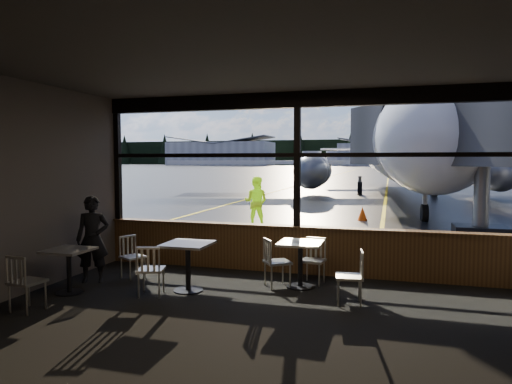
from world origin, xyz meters
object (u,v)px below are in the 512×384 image
at_px(jet_bridge, 459,156).
at_px(chair_near_e, 349,277).
at_px(airliner, 399,107).
at_px(chair_near_w, 277,263).
at_px(cone_nose, 362,213).
at_px(cafe_table_near, 300,265).
at_px(cafe_table_mid, 188,267).
at_px(cafe_table_left, 69,271).
at_px(passenger, 93,239).
at_px(ground_crew, 256,202).
at_px(chair_left_s, 27,282).
at_px(chair_mid_w, 133,257).
at_px(chair_mid_s, 151,270).
at_px(chair_near_n, 313,261).

height_order(jet_bridge, chair_near_e, jet_bridge).
bearing_deg(airliner, chair_near_w, -99.76).
bearing_deg(chair_near_e, cone_nose, -5.68).
bearing_deg(cafe_table_near, cafe_table_mid, -156.80).
distance_m(chair_near_e, chair_near_w, 1.41).
bearing_deg(cafe_table_near, cafe_table_left, -158.46).
relative_size(airliner, passenger, 22.52).
bearing_deg(cone_nose, ground_crew, -140.88).
height_order(cafe_table_near, chair_near_e, chair_near_e).
relative_size(jet_bridge, chair_near_e, 12.64).
relative_size(jet_bridge, cone_nose, 21.43).
relative_size(passenger, cone_nose, 3.15).
height_order(passenger, cone_nose, passenger).
xyz_separation_m(chair_left_s, ground_crew, (0.79, 9.07, 0.40)).
bearing_deg(chair_near_w, chair_mid_w, -121.03).
xyz_separation_m(chair_near_w, chair_mid_w, (-2.72, -0.17, -0.04)).
bearing_deg(passenger, chair_mid_s, -41.17).
height_order(cafe_table_mid, chair_left_s, chair_left_s).
xyz_separation_m(cafe_table_near, chair_near_n, (0.17, 0.28, 0.01)).
relative_size(passenger, ground_crew, 0.94).
distance_m(cafe_table_mid, chair_near_w, 1.53).
bearing_deg(cafe_table_near, chair_mid_s, -152.83).
xyz_separation_m(cafe_table_near, chair_mid_s, (-2.23, -1.15, 0.02)).
bearing_deg(jet_bridge, chair_near_e, -108.82).
bearing_deg(passenger, cafe_table_left, -110.03).
bearing_deg(cafe_table_left, cafe_table_near, 21.54).
relative_size(airliner, cone_nose, 70.91).
bearing_deg(airliner, cone_nose, -100.30).
relative_size(chair_mid_s, chair_mid_w, 1.06).
distance_m(chair_near_e, chair_left_s, 4.75).
distance_m(cafe_table_near, cafe_table_mid, 1.92).
xyz_separation_m(cafe_table_near, cafe_table_left, (-3.59, -1.42, -0.03)).
height_order(cafe_table_mid, cafe_table_left, cafe_table_mid).
distance_m(cafe_table_left, cone_nose, 11.57).
bearing_deg(chair_near_n, chair_mid_s, 38.03).
relative_size(chair_left_s, passenger, 0.55).
relative_size(cafe_table_left, passenger, 0.47).
bearing_deg(jet_bridge, cafe_table_left, -131.25).
bearing_deg(cafe_table_mid, cone_nose, 77.38).
bearing_deg(jet_bridge, cafe_table_near, -117.23).
bearing_deg(chair_near_n, cone_nose, -84.73).
relative_size(cafe_table_left, ground_crew, 0.45).
xyz_separation_m(cafe_table_mid, chair_mid_s, (-0.47, -0.39, 0.01)).
bearing_deg(chair_near_e, passenger, 82.32).
relative_size(airliner, chair_near_e, 41.83).
distance_m(cafe_table_near, chair_near_w, 0.40).
xyz_separation_m(jet_bridge, chair_mid_w, (-6.44, -6.75, -1.93)).
height_order(chair_near_n, passenger, passenger).
relative_size(chair_near_e, cone_nose, 1.70).
distance_m(cafe_table_near, passenger, 3.73).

